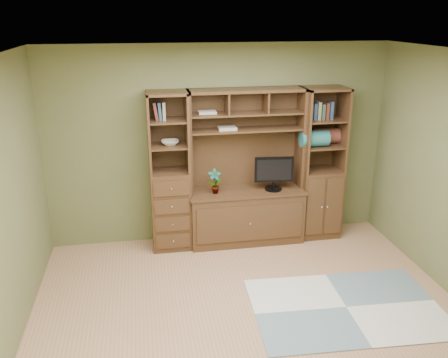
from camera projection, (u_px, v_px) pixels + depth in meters
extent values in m
cube|color=tan|center=(253.00, 319.00, 4.83)|extent=(4.60, 4.10, 0.04)
cube|color=white|center=(259.00, 56.00, 3.96)|extent=(4.60, 4.10, 0.04)
cube|color=#666B40|center=(219.00, 145.00, 6.25)|extent=(4.50, 0.04, 2.60)
cube|color=#666B40|center=(345.00, 338.00, 2.54)|extent=(4.50, 0.04, 2.60)
cube|color=#452B18|center=(247.00, 169.00, 6.15)|extent=(1.54, 0.53, 2.05)
cube|color=#452B18|center=(170.00, 173.00, 6.02)|extent=(0.50, 0.45, 2.05)
cube|color=#452B18|center=(321.00, 164.00, 6.36)|extent=(0.55, 0.45, 2.05)
cube|color=#ABB1B0|center=(346.00, 307.00, 5.00)|extent=(2.03, 1.41, 0.01)
cube|color=black|center=(274.00, 167.00, 6.17)|extent=(0.53, 0.28, 0.62)
imported|color=#AF6B3B|center=(215.00, 182.00, 6.09)|extent=(0.17, 0.12, 0.33)
cube|color=#B2A998|center=(227.00, 128.00, 6.01)|extent=(0.23, 0.17, 0.04)
imported|color=beige|center=(170.00, 143.00, 5.89)|extent=(0.22, 0.22, 0.05)
cube|color=#276766|center=(314.00, 139.00, 6.16)|extent=(0.37, 0.21, 0.21)
cube|color=brown|center=(326.00, 136.00, 6.32)|extent=(0.37, 0.20, 0.20)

